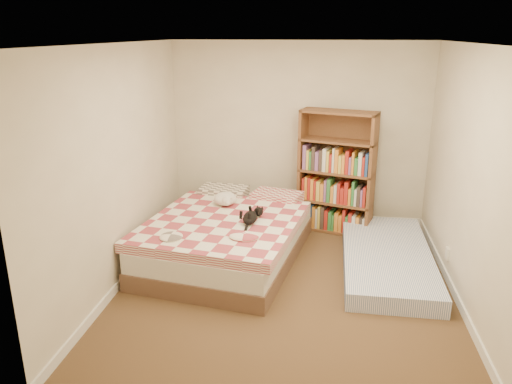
# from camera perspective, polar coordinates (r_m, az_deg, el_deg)

# --- Properties ---
(room) EXTENTS (3.51, 4.01, 2.51)m
(room) POSITION_cam_1_polar(r_m,az_deg,el_deg) (5.02, 3.62, 1.54)
(room) COLOR #4B3B20
(room) RESTS_ON ground
(bed) EXTENTS (1.94, 2.48, 0.60)m
(bed) POSITION_cam_1_polar(r_m,az_deg,el_deg) (6.01, -3.14, -4.99)
(bed) COLOR brown
(bed) RESTS_ON room
(bookshelf) EXTENTS (1.08, 0.61, 1.64)m
(bookshelf) POSITION_cam_1_polar(r_m,az_deg,el_deg) (6.79, 9.06, 0.39)
(bookshelf) COLOR brown
(bookshelf) RESTS_ON room
(floor_mattress) EXTENTS (1.01, 2.20, 0.20)m
(floor_mattress) POSITION_cam_1_polar(r_m,az_deg,el_deg) (6.03, 14.71, -7.32)
(floor_mattress) COLOR #758AC3
(floor_mattress) RESTS_ON room
(black_cat) EXTENTS (0.28, 0.59, 0.13)m
(black_cat) POSITION_cam_1_polar(r_m,az_deg,el_deg) (5.67, -0.62, -2.82)
(black_cat) COLOR black
(black_cat) RESTS_ON bed
(white_dog) EXTENTS (0.38, 0.40, 0.15)m
(white_dog) POSITION_cam_1_polar(r_m,az_deg,el_deg) (6.22, -3.48, -0.78)
(white_dog) COLOR white
(white_dog) RESTS_ON bed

